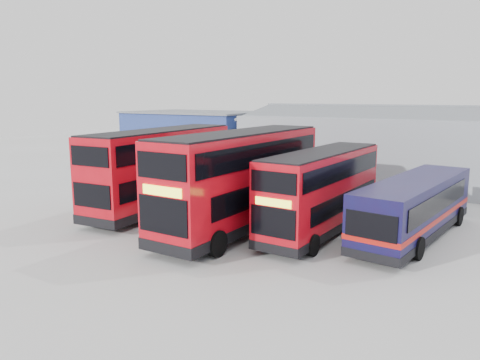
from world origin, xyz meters
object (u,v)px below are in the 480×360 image
(office_block, at_px, (197,138))
(panel_van, at_px, (163,158))
(double_decker_left, at_px, (162,170))
(double_decker_right, at_px, (322,193))
(maintenance_shed, at_px, (451,150))
(single_decker_blue, at_px, (415,209))
(double_decker_centre, at_px, (241,182))

(office_block, distance_m, panel_van, 4.67)
(double_decker_left, bearing_deg, office_block, -63.91)
(panel_van, bearing_deg, double_decker_left, -51.85)
(office_block, distance_m, double_decker_right, 23.78)
(panel_van, bearing_deg, maintenance_shed, 13.38)
(single_decker_blue, bearing_deg, maintenance_shed, -81.53)
(maintenance_shed, bearing_deg, panel_van, -163.99)
(double_decker_right, relative_size, panel_van, 1.99)
(double_decker_left, bearing_deg, maintenance_shed, -131.39)
(double_decker_centre, relative_size, panel_van, 2.41)
(single_decker_blue, bearing_deg, panel_van, -14.83)
(double_decker_right, bearing_deg, office_block, 143.34)
(maintenance_shed, xyz_separation_m, panel_van, (-22.42, -6.44, -1.45))
(double_decker_right, bearing_deg, single_decker_blue, 22.63)
(maintenance_shed, height_order, double_decker_right, maintenance_shed)
(maintenance_shed, xyz_separation_m, double_decker_centre, (-7.04, -18.35, -0.18))
(double_decker_right, height_order, panel_van, double_decker_right)
(office_block, relative_size, double_decker_right, 1.29)
(double_decker_centre, height_order, double_decker_right, double_decker_centre)
(double_decker_left, height_order, double_decker_centre, double_decker_centre)
(office_block, height_order, double_decker_left, office_block)
(maintenance_shed, height_order, panel_van, maintenance_shed)
(double_decker_right, bearing_deg, maintenance_shed, 80.47)
(office_block, height_order, panel_van, office_block)
(double_decker_centre, bearing_deg, maintenance_shed, 69.96)
(panel_van, bearing_deg, double_decker_centre, -40.41)
(double_decker_centre, relative_size, double_decker_right, 1.21)
(office_block, distance_m, double_decker_left, 17.66)
(office_block, bearing_deg, maintenance_shed, 5.21)
(office_block, distance_m, double_decker_centre, 22.16)
(double_decker_centre, bearing_deg, single_decker_blue, 22.51)
(single_decker_blue, relative_size, panel_van, 2.19)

